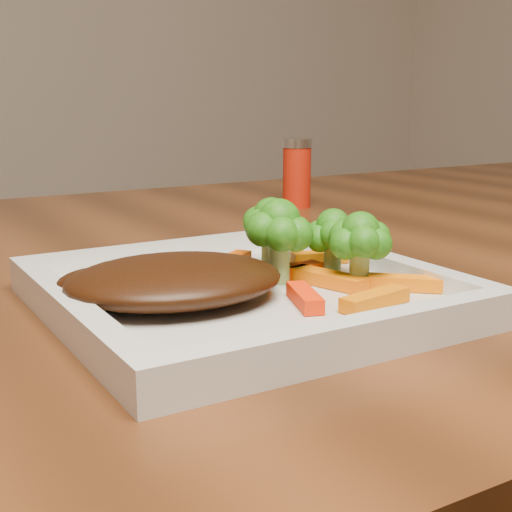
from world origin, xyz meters
TOP-DOWN VIEW (x-y plane):
  - plate at (-0.33, -0.36)m, footprint 0.27×0.27m
  - steak at (-0.38, -0.36)m, footprint 0.17×0.14m
  - broccoli_0 at (-0.28, -0.31)m, footprint 0.07×0.07m
  - broccoli_1 at (-0.25, -0.35)m, footprint 0.05×0.05m
  - broccoli_2 at (-0.25, -0.39)m, footprint 0.06×0.06m
  - broccoli_3 at (-0.29, -0.35)m, footprint 0.07×0.07m
  - carrot_0 at (-0.27, -0.44)m, footprint 0.06×0.02m
  - carrot_1 at (-0.23, -0.42)m, footprint 0.05×0.05m
  - carrot_2 at (-0.31, -0.41)m, footprint 0.03×0.05m
  - carrot_3 at (-0.23, -0.32)m, footprint 0.05×0.03m
  - carrot_4 at (-0.30, -0.29)m, footprint 0.05×0.04m
  - carrot_5 at (-0.27, -0.38)m, footprint 0.03×0.07m
  - carrot_6 at (-0.28, -0.35)m, footprint 0.05×0.02m
  - spice_shaker at (-0.04, 0.01)m, footprint 0.05×0.05m

SIDE VIEW (x-z plane):
  - plate at x=-0.33m, z-range 0.75..0.76m
  - carrot_0 at x=-0.27m, z-range 0.76..0.77m
  - carrot_1 at x=-0.23m, z-range 0.76..0.77m
  - carrot_2 at x=-0.31m, z-range 0.76..0.77m
  - carrot_3 at x=-0.23m, z-range 0.76..0.77m
  - carrot_4 at x=-0.30m, z-range 0.76..0.77m
  - carrot_5 at x=-0.27m, z-range 0.76..0.77m
  - carrot_6 at x=-0.28m, z-range 0.76..0.77m
  - steak at x=-0.38m, z-range 0.76..0.79m
  - broccoli_2 at x=-0.25m, z-range 0.76..0.82m
  - broccoli_3 at x=-0.29m, z-range 0.76..0.82m
  - broccoli_1 at x=-0.25m, z-range 0.76..0.83m
  - spice_shaker at x=-0.04m, z-range 0.75..0.84m
  - broccoli_0 at x=-0.28m, z-range 0.76..0.83m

